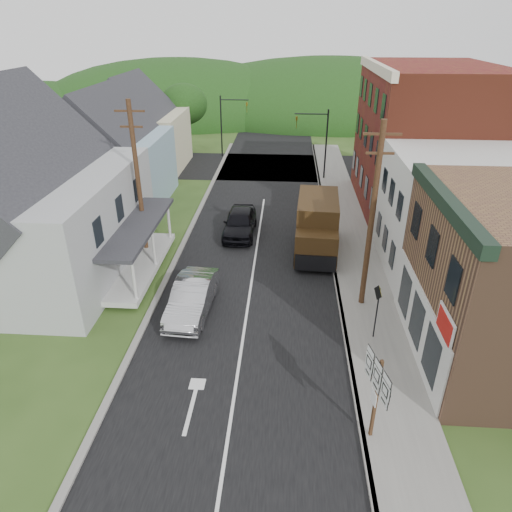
% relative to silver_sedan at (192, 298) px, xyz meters
% --- Properties ---
extents(ground, '(120.00, 120.00, 0.00)m').
position_rel_silver_sedan_xyz_m(ground, '(2.60, -2.30, -0.80)').
color(ground, '#2D4719').
rests_on(ground, ground).
extents(road, '(9.00, 90.00, 0.02)m').
position_rel_silver_sedan_xyz_m(road, '(2.60, 7.70, -0.80)').
color(road, black).
rests_on(road, ground).
extents(cross_road, '(60.00, 9.00, 0.02)m').
position_rel_silver_sedan_xyz_m(cross_road, '(2.60, 24.70, -0.80)').
color(cross_road, black).
rests_on(cross_road, ground).
extents(sidewalk_right, '(2.80, 55.00, 0.15)m').
position_rel_silver_sedan_xyz_m(sidewalk_right, '(8.50, 5.70, -0.73)').
color(sidewalk_right, slate).
rests_on(sidewalk_right, ground).
extents(curb_right, '(0.20, 55.00, 0.15)m').
position_rel_silver_sedan_xyz_m(curb_right, '(7.15, 5.70, -0.73)').
color(curb_right, slate).
rests_on(curb_right, ground).
extents(curb_left, '(0.30, 55.00, 0.12)m').
position_rel_silver_sedan_xyz_m(curb_left, '(-2.05, 5.70, -0.74)').
color(curb_left, slate).
rests_on(curb_left, ground).
extents(storefront_white, '(8.00, 7.00, 6.50)m').
position_rel_silver_sedan_xyz_m(storefront_white, '(13.90, 5.20, 2.45)').
color(storefront_white, silver).
rests_on(storefront_white, ground).
extents(storefront_red, '(8.00, 12.00, 10.00)m').
position_rel_silver_sedan_xyz_m(storefront_red, '(13.90, 14.70, 4.20)').
color(storefront_red, maroon).
rests_on(storefront_red, ground).
extents(house_gray, '(10.20, 12.24, 8.35)m').
position_rel_silver_sedan_xyz_m(house_gray, '(-9.40, 3.70, 3.43)').
color(house_gray, '#A6A8AB').
rests_on(house_gray, ground).
extents(house_blue, '(7.14, 8.16, 7.28)m').
position_rel_silver_sedan_xyz_m(house_blue, '(-8.40, 14.70, 2.89)').
color(house_blue, '#86A6B7').
rests_on(house_blue, ground).
extents(house_cream, '(7.14, 8.16, 7.28)m').
position_rel_silver_sedan_xyz_m(house_cream, '(-8.90, 23.70, 2.89)').
color(house_cream, beige).
rests_on(house_cream, ground).
extents(utility_pole_right, '(1.60, 0.26, 9.00)m').
position_rel_silver_sedan_xyz_m(utility_pole_right, '(8.20, 1.20, 3.85)').
color(utility_pole_right, '#472D19').
rests_on(utility_pole_right, ground).
extents(utility_pole_left, '(1.60, 0.26, 9.00)m').
position_rel_silver_sedan_xyz_m(utility_pole_left, '(-3.90, 5.70, 3.85)').
color(utility_pole_left, '#472D19').
rests_on(utility_pole_left, ground).
extents(traffic_signal_right, '(2.87, 0.20, 6.00)m').
position_rel_silver_sedan_xyz_m(traffic_signal_right, '(6.91, 21.20, 2.96)').
color(traffic_signal_right, black).
rests_on(traffic_signal_right, ground).
extents(traffic_signal_left, '(2.87, 0.20, 6.00)m').
position_rel_silver_sedan_xyz_m(traffic_signal_left, '(-1.70, 28.20, 2.96)').
color(traffic_signal_left, black).
rests_on(traffic_signal_left, ground).
extents(tree_left_c, '(5.80, 5.80, 8.41)m').
position_rel_silver_sedan_xyz_m(tree_left_c, '(-16.40, 17.70, 5.13)').
color(tree_left_c, '#382616').
rests_on(tree_left_c, ground).
extents(tree_left_d, '(4.80, 4.80, 6.94)m').
position_rel_silver_sedan_xyz_m(tree_left_d, '(-6.40, 29.70, 4.08)').
color(tree_left_d, '#382616').
rests_on(tree_left_d, ground).
extents(forested_ridge, '(90.00, 30.00, 16.00)m').
position_rel_silver_sedan_xyz_m(forested_ridge, '(2.60, 52.70, -0.80)').
color(forested_ridge, black).
rests_on(forested_ridge, ground).
extents(silver_sedan, '(1.96, 4.95, 1.60)m').
position_rel_silver_sedan_xyz_m(silver_sedan, '(0.00, 0.00, 0.00)').
color(silver_sedan, '#B0B0B5').
rests_on(silver_sedan, ground).
extents(dark_sedan, '(2.01, 4.93, 1.67)m').
position_rel_silver_sedan_xyz_m(dark_sedan, '(1.37, 9.09, 0.03)').
color(dark_sedan, black).
rests_on(dark_sedan, ground).
extents(delivery_van, '(2.73, 5.98, 3.27)m').
position_rel_silver_sedan_xyz_m(delivery_van, '(6.22, 6.93, 0.85)').
color(delivery_van, '#32200E').
rests_on(delivery_van, ground).
extents(route_sign_cluster, '(0.48, 1.80, 3.20)m').
position_rel_silver_sedan_xyz_m(route_sign_cluster, '(7.36, -7.02, 1.42)').
color(route_sign_cluster, '#472D19').
rests_on(route_sign_cluster, sidewalk_right).
extents(warning_sign, '(0.22, 0.71, 2.64)m').
position_rel_silver_sedan_xyz_m(warning_sign, '(8.33, -1.57, 1.04)').
color(warning_sign, black).
rests_on(warning_sign, sidewalk_right).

